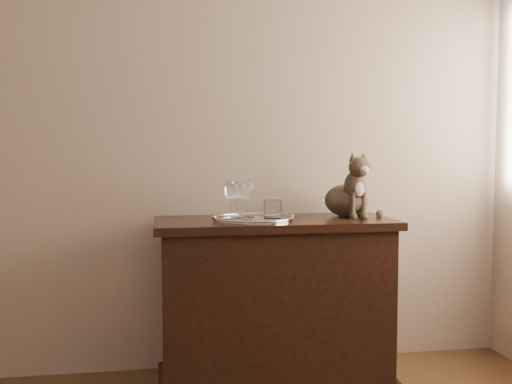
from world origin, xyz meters
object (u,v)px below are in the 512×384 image
wine_glass_c (231,200)px  wine_glass_d (245,201)px  wine_glass_a (236,199)px  wine_glass_b (248,198)px  tumbler_c (273,209)px  cat (346,184)px  sideboard (274,302)px  tray (254,220)px  tumbler_a (273,210)px

wine_glass_c → wine_glass_d: wine_glass_c is taller
wine_glass_a → wine_glass_b: 0.07m
wine_glass_b → tumbler_c: bearing=-23.6°
tumbler_c → cat: (0.41, 0.06, 0.12)m
sideboard → cat: cat is taller
tray → tumbler_a: bearing=-28.5°
sideboard → wine_glass_a: size_ratio=6.31×
tray → wine_glass_c: wine_glass_c is taller
tumbler_c → sideboard: bearing=-44.4°
wine_glass_b → wine_glass_d: 0.10m
wine_glass_d → cat: cat is taller
wine_glass_c → tumbler_c: wine_glass_c is taller
sideboard → tumbler_a: bearing=-108.4°
wine_glass_a → tray: bearing=-35.9°
cat → sideboard: bearing=178.7°
wine_glass_b → cat: size_ratio=0.58×
sideboard → tray: size_ratio=3.00×
wine_glass_c → sideboard: bearing=10.3°
wine_glass_b → cat: 0.53m
wine_glass_b → wine_glass_d: wine_glass_b is taller
tray → wine_glass_a: (-0.08, 0.06, 0.10)m
tumbler_a → sideboard: bearing=71.6°
sideboard → wine_glass_a: 0.56m
tray → cat: size_ratio=1.18×
sideboard → wine_glass_a: bearing=171.8°
tray → cat: 0.55m
tumbler_c → tray: bearing=-160.2°
wine_glass_b → tray: bearing=-81.5°
tumbler_a → wine_glass_d: bearing=163.0°
wine_glass_a → wine_glass_d: wine_glass_a is taller
wine_glass_d → tumbler_a: bearing=-17.0°
sideboard → tumbler_a: (-0.03, -0.08, 0.48)m
cat → tumbler_a: bearing=-172.1°
wine_glass_c → tumbler_a: size_ratio=1.91×
tray → wine_glass_c: 0.15m
tumbler_a → tumbler_c: bearing=78.1°
wine_glass_d → tumbler_c: (0.15, 0.05, -0.05)m
wine_glass_d → sideboard: bearing=13.6°
wine_glass_d → tray: bearing=10.1°
wine_glass_a → cat: (0.59, 0.04, 0.07)m
sideboard → wine_glass_b: bearing=154.8°
tray → wine_glass_a: size_ratio=2.10×
wine_glass_d → cat: 0.57m
wine_glass_b → tumbler_c: 0.14m
wine_glass_a → tumbler_a: wine_glass_a is taller
wine_glass_a → cat: 0.60m
tray → tumbler_c: size_ratio=4.74×
wine_glass_a → wine_glass_c: size_ratio=1.01×
wine_glass_b → tumbler_c: wine_glass_b is taller
sideboard → cat: size_ratio=3.55×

